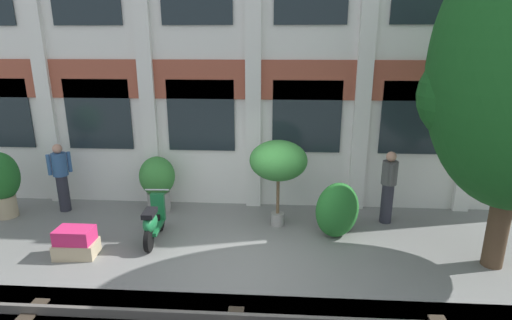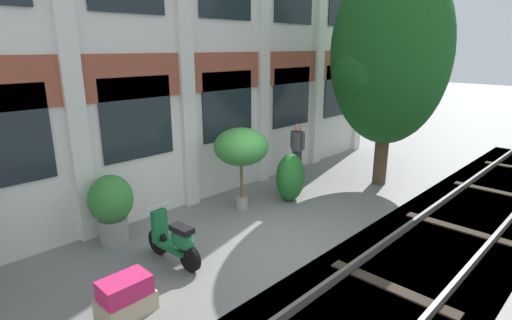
{
  "view_description": "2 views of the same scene",
  "coord_description": "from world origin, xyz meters",
  "px_view_note": "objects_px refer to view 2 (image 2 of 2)",
  "views": [
    {
      "loc": [
        0.67,
        -6.56,
        3.93
      ],
      "look_at": [
        0.17,
        1.08,
        1.67
      ],
      "focal_mm": 28.0,
      "sensor_mm": 36.0,
      "label": 1
    },
    {
      "loc": [
        -5.41,
        -4.71,
        3.68
      ],
      "look_at": [
        0.25,
        0.79,
        1.43
      ],
      "focal_mm": 28.0,
      "sensor_mm": 36.0,
      "label": 2
    }
  ],
  "objects_px": {
    "broadleaf_tree": "(390,56)",
    "potted_plant_low_pan": "(241,148)",
    "topiary_hedge": "(290,177)",
    "scooter_second_parked": "(175,241)",
    "potted_plant_fluted_column": "(111,205)",
    "potted_plant_square_trough": "(126,297)",
    "resident_watching_tracks": "(297,151)"
  },
  "relations": [
    {
      "from": "resident_watching_tracks",
      "to": "potted_plant_square_trough",
      "type": "bearing_deg",
      "value": -156.2
    },
    {
      "from": "scooter_second_parked",
      "to": "topiary_hedge",
      "type": "height_order",
      "value": "topiary_hedge"
    },
    {
      "from": "potted_plant_square_trough",
      "to": "topiary_hedge",
      "type": "relative_size",
      "value": 0.67
    },
    {
      "from": "broadleaf_tree",
      "to": "topiary_hedge",
      "type": "distance_m",
      "value": 4.05
    },
    {
      "from": "topiary_hedge",
      "to": "broadleaf_tree",
      "type": "bearing_deg",
      "value": -19.97
    },
    {
      "from": "potted_plant_low_pan",
      "to": "topiary_hedge",
      "type": "bearing_deg",
      "value": -19.71
    },
    {
      "from": "potted_plant_square_trough",
      "to": "scooter_second_parked",
      "type": "height_order",
      "value": "scooter_second_parked"
    },
    {
      "from": "potted_plant_low_pan",
      "to": "resident_watching_tracks",
      "type": "relative_size",
      "value": 1.17
    },
    {
      "from": "potted_plant_low_pan",
      "to": "potted_plant_fluted_column",
      "type": "bearing_deg",
      "value": 168.19
    },
    {
      "from": "scooter_second_parked",
      "to": "resident_watching_tracks",
      "type": "height_order",
      "value": "resident_watching_tracks"
    },
    {
      "from": "potted_plant_low_pan",
      "to": "topiary_hedge",
      "type": "distance_m",
      "value": 1.59
    },
    {
      "from": "broadleaf_tree",
      "to": "topiary_hedge",
      "type": "height_order",
      "value": "broadleaf_tree"
    },
    {
      "from": "broadleaf_tree",
      "to": "potted_plant_low_pan",
      "type": "xyz_separation_m",
      "value": [
        -3.94,
        1.43,
        -1.96
      ]
    },
    {
      "from": "potted_plant_square_trough",
      "to": "resident_watching_tracks",
      "type": "bearing_deg",
      "value": 17.03
    },
    {
      "from": "topiary_hedge",
      "to": "potted_plant_low_pan",
      "type": "bearing_deg",
      "value": 160.29
    },
    {
      "from": "resident_watching_tracks",
      "to": "topiary_hedge",
      "type": "xyz_separation_m",
      "value": [
        -1.21,
        -0.76,
        -0.3
      ]
    },
    {
      "from": "potted_plant_fluted_column",
      "to": "potted_plant_low_pan",
      "type": "bearing_deg",
      "value": -11.81
    },
    {
      "from": "broadleaf_tree",
      "to": "potted_plant_fluted_column",
      "type": "distance_m",
      "value": 7.6
    },
    {
      "from": "broadleaf_tree",
      "to": "potted_plant_low_pan",
      "type": "relative_size",
      "value": 3.06
    },
    {
      "from": "potted_plant_square_trough",
      "to": "resident_watching_tracks",
      "type": "xyz_separation_m",
      "value": [
        6.26,
        1.92,
        0.62
      ]
    },
    {
      "from": "potted_plant_square_trough",
      "to": "topiary_hedge",
      "type": "distance_m",
      "value": 5.19
    },
    {
      "from": "broadleaf_tree",
      "to": "potted_plant_low_pan",
      "type": "bearing_deg",
      "value": 160.11
    },
    {
      "from": "broadleaf_tree",
      "to": "resident_watching_tracks",
      "type": "xyz_separation_m",
      "value": [
        -1.5,
        1.74,
        -2.56
      ]
    },
    {
      "from": "scooter_second_parked",
      "to": "potted_plant_fluted_column",
      "type": "bearing_deg",
      "value": 10.28
    },
    {
      "from": "potted_plant_square_trough",
      "to": "resident_watching_tracks",
      "type": "height_order",
      "value": "resident_watching_tracks"
    },
    {
      "from": "potted_plant_fluted_column",
      "to": "potted_plant_square_trough",
      "type": "xyz_separation_m",
      "value": [
        -0.94,
        -2.2,
        -0.5
      ]
    },
    {
      "from": "broadleaf_tree",
      "to": "potted_plant_fluted_column",
      "type": "relative_size",
      "value": 4.36
    },
    {
      "from": "resident_watching_tracks",
      "to": "potted_plant_fluted_column",
      "type": "bearing_deg",
      "value": -176.3
    },
    {
      "from": "potted_plant_fluted_column",
      "to": "potted_plant_square_trough",
      "type": "relative_size",
      "value": 1.71
    },
    {
      "from": "resident_watching_tracks",
      "to": "scooter_second_parked",
      "type": "bearing_deg",
      "value": -158.98
    },
    {
      "from": "potted_plant_low_pan",
      "to": "potted_plant_square_trough",
      "type": "bearing_deg",
      "value": -157.2
    },
    {
      "from": "broadleaf_tree",
      "to": "resident_watching_tracks",
      "type": "bearing_deg",
      "value": 130.72
    }
  ]
}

